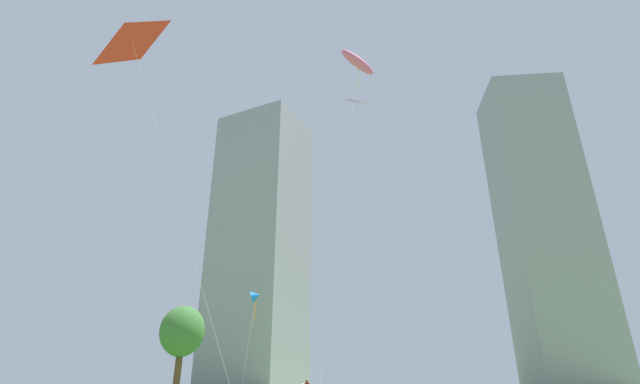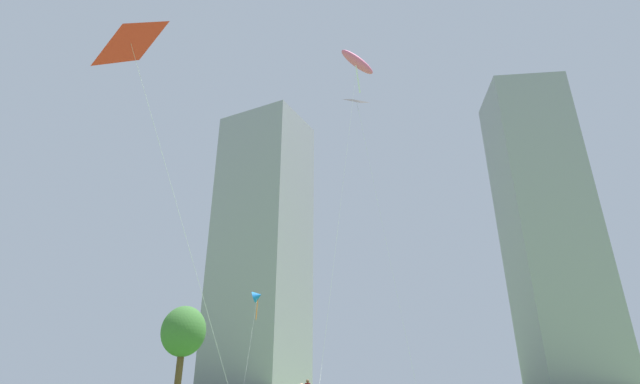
# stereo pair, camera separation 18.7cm
# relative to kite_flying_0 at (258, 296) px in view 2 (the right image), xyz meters

# --- Properties ---
(kite_flying_0) EXTENTS (3.76, 11.05, 13.28)m
(kite_flying_0) POSITION_rel_kite_flying_0_xyz_m (0.00, 0.00, 0.00)
(kite_flying_0) COLOR silver
(kite_flying_0) RESTS_ON ground
(kite_flying_1) EXTENTS (5.46, 5.92, 16.16)m
(kite_flying_1) POSITION_rel_kite_flying_0_xyz_m (11.43, -45.08, 2.81)
(kite_flying_1) COLOR silver
(kite_flying_1) RESTS_ON ground
(kite_flying_3) EXTENTS (3.03, 6.00, 23.35)m
(kite_flying_3) POSITION_rel_kite_flying_0_xyz_m (19.48, -32.69, 10.02)
(kite_flying_3) COLOR silver
(kite_flying_3) RESTS_ON ground
(kite_flying_4) EXTENTS (5.20, 5.55, 28.68)m
(kite_flying_4) POSITION_rel_kite_flying_0_xyz_m (17.58, -20.31, 15.28)
(kite_flying_4) COLOR silver
(kite_flying_4) RESTS_ON ground
(park_tree_0) EXTENTS (3.97, 3.97, 8.10)m
(park_tree_0) POSITION_rel_kite_flying_0_xyz_m (0.93, -19.92, -6.54)
(park_tree_0) COLOR brown
(park_tree_0) RESTS_ON ground
(distant_highrise_0) EXTENTS (30.02, 27.04, 85.79)m
(distant_highrise_0) POSITION_rel_kite_flying_0_xyz_m (-27.71, 71.22, 30.56)
(distant_highrise_0) COLOR #939399
(distant_highrise_0) RESTS_ON ground
(distant_highrise_1) EXTENTS (20.49, 20.16, 76.12)m
(distant_highrise_1) POSITION_rel_kite_flying_0_xyz_m (52.54, 57.19, 25.72)
(distant_highrise_1) COLOR #939399
(distant_highrise_1) RESTS_ON ground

